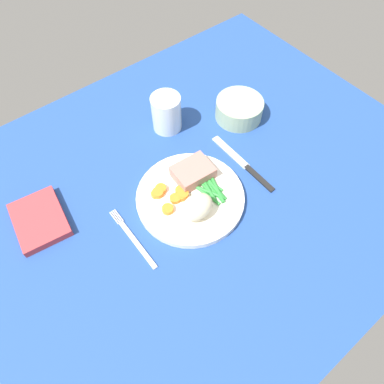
% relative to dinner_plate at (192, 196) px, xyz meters
% --- Properties ---
extents(dining_table, '(1.20, 0.90, 0.02)m').
position_rel_dinner_plate_xyz_m(dining_table, '(-0.00, 0.03, -0.02)').
color(dining_table, '#234793').
rests_on(dining_table, ground).
extents(dinner_plate, '(0.24, 0.24, 0.02)m').
position_rel_dinner_plate_xyz_m(dinner_plate, '(0.00, 0.00, 0.00)').
color(dinner_plate, white).
rests_on(dinner_plate, dining_table).
extents(meat_portion, '(0.09, 0.07, 0.03)m').
position_rel_dinner_plate_xyz_m(meat_portion, '(0.03, 0.04, 0.02)').
color(meat_portion, '#B2756B').
rests_on(meat_portion, dinner_plate).
extents(mashed_potatoes, '(0.07, 0.05, 0.05)m').
position_rel_dinner_plate_xyz_m(mashed_potatoes, '(-0.02, -0.04, 0.03)').
color(mashed_potatoes, beige).
rests_on(mashed_potatoes, dinner_plate).
extents(carrot_slices, '(0.07, 0.08, 0.01)m').
position_rel_dinner_plate_xyz_m(carrot_slices, '(-0.04, 0.02, 0.01)').
color(carrot_slices, orange).
rests_on(carrot_slices, dinner_plate).
extents(green_beans, '(0.06, 0.09, 0.01)m').
position_rel_dinner_plate_xyz_m(green_beans, '(0.04, -0.02, 0.01)').
color(green_beans, '#2D8C38').
rests_on(green_beans, dinner_plate).
extents(fork, '(0.01, 0.17, 0.00)m').
position_rel_dinner_plate_xyz_m(fork, '(-0.16, -0.00, -0.01)').
color(fork, silver).
rests_on(fork, dining_table).
extents(knife, '(0.02, 0.21, 0.01)m').
position_rel_dinner_plate_xyz_m(knife, '(0.16, -0.00, -0.01)').
color(knife, black).
rests_on(knife, dining_table).
extents(water_glass, '(0.07, 0.07, 0.10)m').
position_rel_dinner_plate_xyz_m(water_glass, '(0.09, 0.21, 0.03)').
color(water_glass, silver).
rests_on(water_glass, dining_table).
extents(salad_bowl, '(0.12, 0.12, 0.05)m').
position_rel_dinner_plate_xyz_m(salad_bowl, '(0.25, 0.13, 0.02)').
color(salad_bowl, '#99B28C').
rests_on(salad_bowl, dining_table).
extents(napkin, '(0.12, 0.14, 0.02)m').
position_rel_dinner_plate_xyz_m(napkin, '(-0.29, 0.15, 0.00)').
color(napkin, '#B2383D').
rests_on(napkin, dining_table).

